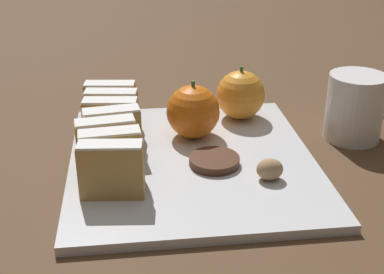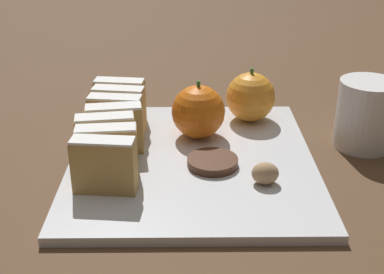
% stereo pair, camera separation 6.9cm
% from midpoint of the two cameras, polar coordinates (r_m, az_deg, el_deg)
% --- Properties ---
extents(ground_plane, '(6.00, 6.00, 0.00)m').
position_cam_midpoint_polar(ground_plane, '(0.71, 2.79, -3.12)').
color(ground_plane, '#513823').
extents(serving_platter, '(0.32, 0.35, 0.01)m').
position_cam_midpoint_polar(serving_platter, '(0.71, 2.80, -2.70)').
color(serving_platter, silver).
rests_on(serving_platter, ground_plane).
extents(stollen_slice_front, '(0.08, 0.03, 0.07)m').
position_cam_midpoint_polar(stollen_slice_front, '(0.62, -6.22, -3.12)').
color(stollen_slice_front, tan).
rests_on(stollen_slice_front, serving_platter).
extents(stollen_slice_second, '(0.08, 0.03, 0.07)m').
position_cam_midpoint_polar(stollen_slice_second, '(0.65, -6.05, -1.70)').
color(stollen_slice_second, tan).
rests_on(stollen_slice_second, serving_platter).
extents(stollen_slice_third, '(0.08, 0.03, 0.07)m').
position_cam_midpoint_polar(stollen_slice_third, '(0.68, -6.32, -0.41)').
color(stollen_slice_third, tan).
rests_on(stollen_slice_third, serving_platter).
extents(stollen_slice_fourth, '(0.08, 0.03, 0.07)m').
position_cam_midpoint_polar(stollen_slice_fourth, '(0.71, -5.51, 0.78)').
color(stollen_slice_fourth, tan).
rests_on(stollen_slice_fourth, serving_platter).
extents(stollen_slice_fifth, '(0.08, 0.03, 0.07)m').
position_cam_midpoint_polar(stollen_slice_fifth, '(0.74, -5.49, 1.86)').
color(stollen_slice_fifth, tan).
rests_on(stollen_slice_fifth, serving_platter).
extents(stollen_slice_sixth, '(0.08, 0.03, 0.07)m').
position_cam_midpoint_polar(stollen_slice_sixth, '(0.77, -5.24, 2.87)').
color(stollen_slice_sixth, tan).
rests_on(stollen_slice_sixth, serving_platter).
extents(stollen_slice_back, '(0.08, 0.03, 0.07)m').
position_cam_midpoint_polar(stollen_slice_back, '(0.80, -5.22, 3.79)').
color(stollen_slice_back, tan).
rests_on(stollen_slice_back, serving_platter).
extents(orange_near, '(0.07, 0.07, 0.08)m').
position_cam_midpoint_polar(orange_near, '(0.81, 8.71, 4.19)').
color(orange_near, orange).
rests_on(orange_near, serving_platter).
extents(orange_far, '(0.08, 0.08, 0.08)m').
position_cam_midpoint_polar(orange_far, '(0.75, 3.32, 2.65)').
color(orange_far, orange).
rests_on(orange_far, serving_platter).
extents(walnut, '(0.03, 0.03, 0.03)m').
position_cam_midpoint_polar(walnut, '(0.65, 10.85, -3.91)').
color(walnut, tan).
rests_on(walnut, serving_platter).
extents(chocolate_cookie, '(0.07, 0.07, 0.01)m').
position_cam_midpoint_polar(chocolate_cookie, '(0.69, 5.11, -2.74)').
color(chocolate_cookie, '#472819').
rests_on(chocolate_cookie, serving_platter).
extents(evergreen_sprig, '(0.05, 0.05, 0.05)m').
position_cam_midpoint_polar(evergreen_sprig, '(0.82, -5.10, 3.88)').
color(evergreen_sprig, '#2D7538').
rests_on(evergreen_sprig, serving_platter).
extents(coffee_mug, '(0.11, 0.08, 0.10)m').
position_cam_midpoint_polar(coffee_mug, '(0.79, 20.59, 2.23)').
color(coffee_mug, white).
rests_on(coffee_mug, ground_plane).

